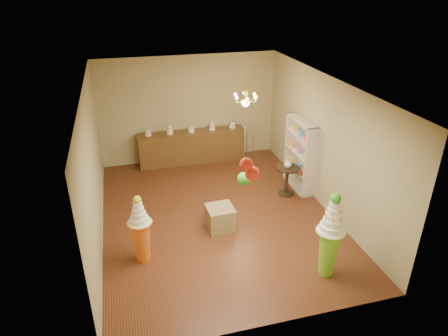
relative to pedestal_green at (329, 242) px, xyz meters
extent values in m
plane|color=#4F2815|center=(-1.44, 2.39, -0.69)|extent=(6.50, 6.50, 0.00)
plane|color=silver|center=(-1.44, 2.39, 2.31)|extent=(6.50, 6.50, 0.00)
cube|color=tan|center=(-1.44, 5.64, 0.81)|extent=(5.00, 0.04, 3.00)
cube|color=tan|center=(-1.44, -0.86, 0.81)|extent=(5.00, 0.04, 3.00)
cube|color=tan|center=(-3.94, 2.39, 0.81)|extent=(0.04, 6.50, 3.00)
cube|color=tan|center=(1.06, 2.39, 0.81)|extent=(0.04, 6.50, 3.00)
cone|color=#75C92C|center=(0.00, 0.00, -0.23)|extent=(0.42, 0.42, 0.92)
cylinder|color=white|center=(0.00, 0.00, 0.24)|extent=(0.56, 0.56, 0.03)
cylinder|color=white|center=(0.00, 0.00, 0.31)|extent=(0.46, 0.46, 0.11)
cylinder|color=white|center=(0.00, 0.00, 0.43)|extent=(0.38, 0.38, 0.11)
cylinder|color=white|center=(0.00, 0.00, 0.54)|extent=(0.31, 0.31, 0.11)
cylinder|color=white|center=(0.00, 0.00, 0.65)|extent=(0.25, 0.25, 0.11)
cylinder|color=white|center=(0.00, 0.00, 0.76)|extent=(0.21, 0.21, 0.11)
sphere|color=green|center=(0.00, 0.00, 0.89)|extent=(0.18, 0.18, 0.18)
cone|color=orange|center=(-3.19, 1.26, -0.28)|extent=(0.43, 0.43, 0.83)
cylinder|color=white|center=(-3.19, 1.26, 0.15)|extent=(0.52, 0.52, 0.03)
cylinder|color=white|center=(-3.19, 1.26, 0.22)|extent=(0.39, 0.39, 0.10)
cylinder|color=white|center=(-3.19, 1.26, 0.32)|extent=(0.31, 0.31, 0.10)
cylinder|color=white|center=(-3.19, 1.26, 0.42)|extent=(0.25, 0.25, 0.10)
cylinder|color=white|center=(-3.19, 1.26, 0.52)|extent=(0.20, 0.20, 0.10)
sphere|color=yellow|center=(-3.19, 1.26, 0.63)|extent=(0.15, 0.15, 0.15)
cube|color=olive|center=(-1.50, 1.90, -0.44)|extent=(0.58, 0.58, 0.51)
cube|color=brown|center=(-1.44, 5.36, -0.24)|extent=(3.00, 0.50, 0.90)
cube|color=brown|center=(-1.44, 5.36, 0.21)|extent=(3.04, 0.54, 0.03)
cylinder|color=white|center=(-2.64, 5.36, 0.31)|extent=(0.18, 0.18, 0.16)
cylinder|color=white|center=(-2.04, 5.36, 0.35)|extent=(0.18, 0.18, 0.24)
cylinder|color=white|center=(-1.44, 5.36, 0.31)|extent=(0.18, 0.18, 0.16)
cylinder|color=white|center=(-0.84, 5.36, 0.35)|extent=(0.18, 0.18, 0.24)
cylinder|color=white|center=(-0.24, 5.36, 0.31)|extent=(0.18, 0.18, 0.16)
cube|color=beige|center=(1.04, 3.19, 0.21)|extent=(0.04, 1.20, 1.80)
cube|color=beige|center=(0.88, 3.19, -0.19)|extent=(0.30, 1.14, 0.03)
cube|color=beige|center=(0.88, 3.19, 0.26)|extent=(0.30, 1.14, 0.03)
cube|color=beige|center=(0.88, 3.19, 0.71)|extent=(0.30, 1.14, 0.03)
cylinder|color=black|center=(0.44, 2.90, -0.67)|extent=(0.40, 0.40, 0.04)
cylinder|color=black|center=(0.44, 2.90, -0.33)|extent=(0.08, 0.08, 0.72)
cylinder|color=black|center=(0.44, 2.90, 0.03)|extent=(0.60, 0.60, 0.04)
imported|color=beige|center=(0.44, 2.90, 0.14)|extent=(0.24, 0.24, 0.19)
cylinder|color=#3C352B|center=(-1.69, -0.32, 2.09)|extent=(0.01, 0.01, 0.43)
sphere|color=red|center=(-1.69, -0.32, 1.87)|extent=(0.19, 0.19, 0.19)
cylinder|color=#3C352B|center=(-1.55, 0.17, 1.84)|extent=(0.01, 0.01, 0.93)
sphere|color=green|center=(-1.55, 0.17, 1.38)|extent=(0.21, 0.21, 0.21)
cylinder|color=#3C352B|center=(-1.59, -0.30, 2.01)|extent=(0.01, 0.01, 0.60)
sphere|color=red|center=(-1.59, -0.30, 1.71)|extent=(0.21, 0.21, 0.21)
cylinder|color=gold|center=(-0.49, 3.44, 2.06)|extent=(0.02, 0.02, 0.50)
cylinder|color=gold|center=(-0.49, 3.44, 1.76)|extent=(0.10, 0.10, 0.30)
sphere|color=#F0CE84|center=(-0.49, 3.44, 1.56)|extent=(0.18, 0.18, 0.18)
camera|label=1|loc=(-3.27, -5.05, 4.25)|focal=32.00mm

